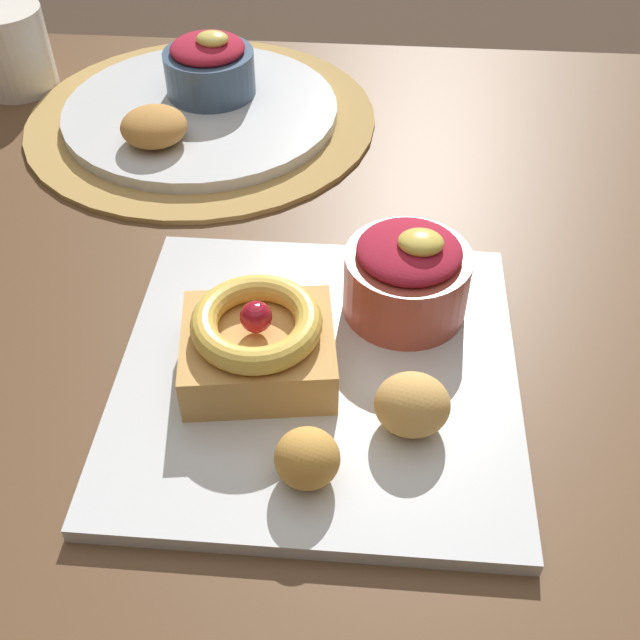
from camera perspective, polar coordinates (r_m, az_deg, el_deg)
dining_table at (r=0.67m, az=-3.06°, el=-5.03°), size 1.29×0.93×0.73m
woven_placemat at (r=0.84m, az=-8.72°, el=14.53°), size 0.36×0.36×0.00m
front_plate at (r=0.54m, az=-0.17°, el=-4.05°), size 0.28×0.28×0.01m
cake_slice at (r=0.52m, az=-5.05°, el=-1.63°), size 0.11×0.10×0.06m
berry_ramekin at (r=0.56m, az=6.45°, el=3.31°), size 0.09×0.09×0.07m
fritter_front at (r=0.49m, az=6.83°, el=-6.23°), size 0.05×0.04×0.04m
fritter_middle at (r=0.47m, az=-0.95°, el=-10.19°), size 0.04×0.04×0.04m
back_plate at (r=0.83m, az=-8.78°, el=15.04°), size 0.28×0.28×0.01m
back_ramekin at (r=0.84m, az=-8.17°, el=18.07°), size 0.09×0.09×0.07m
back_pastry at (r=0.77m, az=-12.18°, el=13.81°), size 0.06×0.06×0.03m
coffee_mug at (r=0.93m, az=-21.89°, el=18.08°), size 0.08×0.08×0.09m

